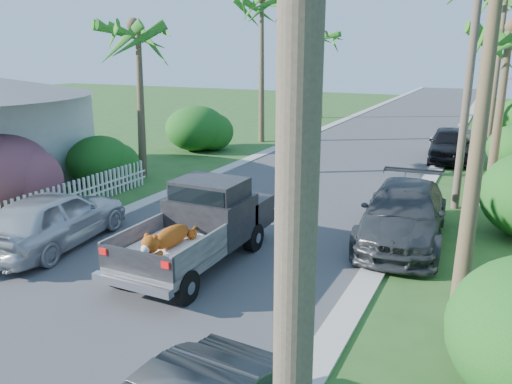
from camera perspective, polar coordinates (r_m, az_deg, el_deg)
The scene contains 22 objects.
ground at distance 9.59m, azimuth -25.55°, elevation -18.57°, with size 120.00×120.00×0.00m, color #284F1D.
road at distance 30.80m, azimuth 13.26°, elevation 5.68°, with size 8.00×100.00×0.02m, color #38383A.
curb_left at distance 31.99m, azimuth 5.71°, elevation 6.42°, with size 0.60×100.00×0.06m, color #A5A39E.
curb_right at distance 30.16m, azimuth 21.26°, elevation 4.86°, with size 0.60×100.00×0.06m, color #A5A39E.
pickup_truck at distance 12.71m, azimuth -5.86°, elevation -3.42°, with size 1.98×5.12×2.06m.
parked_car_rm at distance 14.54m, azimuth 16.50°, elevation -2.47°, with size 2.20×5.40×1.57m, color #313436.
parked_car_rf at distance 26.19m, azimuth 21.28°, elevation 5.09°, with size 1.91×4.74×1.62m, color black.
parked_car_rd at distance 29.66m, azimuth 21.49°, elevation 5.77°, with size 1.96×4.26×1.18m, color #B4B6BB.
parked_car_ln at distance 14.63m, azimuth -22.04°, elevation -2.85°, with size 1.87×4.64×1.58m, color #BBBDC3.
palm_l_b at distance 21.39m, azimuth -13.57°, elevation 17.95°, with size 4.40×4.40×7.40m.
palm_l_c at distance 29.60m, azimuth 0.67°, elevation 21.06°, with size 4.40×4.40×9.20m.
palm_l_d at distance 40.82m, azimuth 7.57°, elevation 17.39°, with size 4.40×4.40×7.70m.
palm_r_b at distance 19.65m, azimuth 27.09°, elevation 16.39°, with size 4.40×4.40×7.20m.
palm_r_d at distance 44.66m, azimuth 26.95°, elevation 16.12°, with size 4.40×4.40×8.00m.
shrub_l_b at distance 18.33m, azimuth -26.95°, elevation 1.83°, with size 3.00×3.30×2.60m, color #C31B68.
shrub_l_c at distance 20.69m, azimuth -17.45°, elevation 3.39°, with size 2.40×2.64×2.00m, color #124114.
shrub_l_d at distance 27.23m, azimuth -6.86°, elevation 7.25°, with size 3.20×3.52×2.40m, color #124114.
picket_fence at distance 16.84m, azimuth -24.21°, elevation -1.77°, with size 0.10×11.00×1.00m, color white.
utility_pole_a at distance 2.88m, azimuth 4.80°, elevation 4.45°, with size 1.60×0.26×9.00m.
utility_pole_b at distance 17.67m, azimuth 23.26°, elevation 12.67°, with size 1.60×0.26×9.00m.
utility_pole_c at distance 32.65m, azimuth 24.90°, elevation 13.33°, with size 1.60×0.26×9.00m.
utility_pole_d at distance 47.65m, azimuth 25.51°, elevation 13.57°, with size 1.60×0.26×9.00m.
Camera 1 is at (6.62, -4.63, 5.16)m, focal length 35.00 mm.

